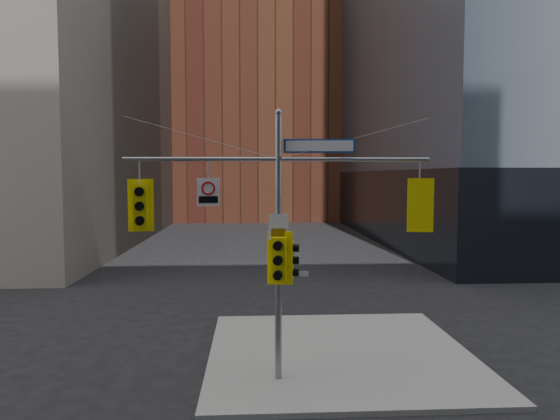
{
  "coord_description": "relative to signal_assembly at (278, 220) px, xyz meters",
  "views": [
    {
      "loc": [
        -0.68,
        -11.02,
        5.56
      ],
      "look_at": [
        0.04,
        2.0,
        4.67
      ],
      "focal_mm": 32.0,
      "sensor_mm": 36.0,
      "label": 1
    }
  ],
  "objects": [
    {
      "name": "ground",
      "position": [
        0.0,
        -1.99,
        -4.42
      ],
      "size": [
        160.0,
        160.0,
        0.0
      ],
      "primitive_type": "plane",
      "color": "black",
      "rests_on": "ground"
    },
    {
      "name": "sidewalk_corner",
      "position": [
        2.0,
        2.01,
        -4.34
      ],
      "size": [
        8.0,
        8.0,
        0.15
      ],
      "primitive_type": "cube",
      "color": "gray",
      "rests_on": "ground"
    },
    {
      "name": "brick_midrise",
      "position": [
        0.0,
        56.01,
        9.58
      ],
      "size": [
        26.0,
        20.0,
        28.0
      ],
      "primitive_type": "cube",
      "color": "brown",
      "rests_on": "ground"
    },
    {
      "name": "signal_assembly",
      "position": [
        0.0,
        0.0,
        0.0
      ],
      "size": [
        8.0,
        0.8,
        7.3
      ],
      "color": "gray",
      "rests_on": "ground"
    },
    {
      "name": "traffic_light_west_arm",
      "position": [
        -3.57,
        0.01,
        0.38
      ],
      "size": [
        0.66,
        0.56,
        1.38
      ],
      "rotation": [
        0.0,
        0.0,
        0.13
      ],
      "color": "yellow",
      "rests_on": "ground"
    },
    {
      "name": "traffic_light_east_arm",
      "position": [
        3.76,
        0.0,
        0.38
      ],
      "size": [
        0.67,
        0.59,
        1.42
      ],
      "rotation": [
        0.0,
        0.0,
        2.99
      ],
      "color": "yellow",
      "rests_on": "ground"
    },
    {
      "name": "traffic_light_pole_side",
      "position": [
        0.32,
        -0.0,
        -1.07
      ],
      "size": [
        0.42,
        0.36,
        0.98
      ],
      "rotation": [
        0.0,
        0.0,
        1.37
      ],
      "color": "yellow",
      "rests_on": "ground"
    },
    {
      "name": "traffic_light_pole_front",
      "position": [
        0.0,
        -0.27,
        -1.0
      ],
      "size": [
        0.67,
        0.59,
        1.41
      ],
      "rotation": [
        0.0,
        0.0,
        -0.18
      ],
      "color": "yellow",
      "rests_on": "ground"
    },
    {
      "name": "street_sign_blade",
      "position": [
        1.07,
        0.0,
        1.93
      ],
      "size": [
        1.86,
        0.27,
        0.36
      ],
      "rotation": [
        0.0,
        0.0,
        -0.12
      ],
      "color": "navy",
      "rests_on": "ground"
    },
    {
      "name": "regulatory_sign_arm",
      "position": [
        -1.82,
        -0.02,
        0.76
      ],
      "size": [
        0.59,
        0.1,
        0.73
      ],
      "rotation": [
        0.0,
        0.0,
        0.09
      ],
      "color": "silver",
      "rests_on": "ground"
    },
    {
      "name": "regulatory_sign_pole",
      "position": [
        0.0,
        -0.11,
        -0.2
      ],
      "size": [
        0.52,
        0.08,
        0.68
      ],
      "rotation": [
        0.0,
        0.0,
        0.08
      ],
      "color": "silver",
      "rests_on": "ground"
    },
    {
      "name": "street_blade_ew",
      "position": [
        0.45,
        0.01,
        -1.44
      ],
      "size": [
        0.7,
        0.07,
        0.14
      ],
      "rotation": [
        0.0,
        0.0,
        -0.06
      ],
      "color": "silver",
      "rests_on": "ground"
    },
    {
      "name": "street_blade_ns",
      "position": [
        0.0,
        0.46,
        -1.49
      ],
      "size": [
        0.07,
        0.71,
        0.14
      ],
      "rotation": [
        0.0,
        0.0,
        0.05
      ],
      "color": "#145926",
      "rests_on": "ground"
    }
  ]
}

